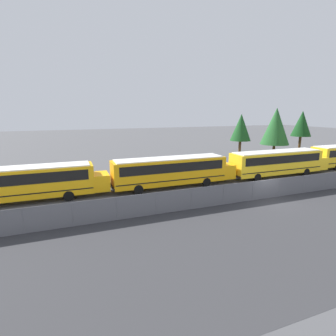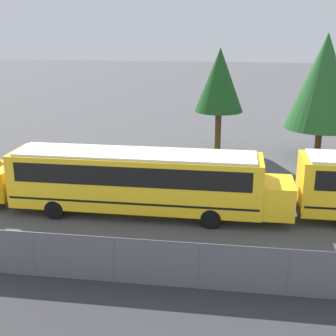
{
  "view_description": "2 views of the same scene",
  "coord_description": "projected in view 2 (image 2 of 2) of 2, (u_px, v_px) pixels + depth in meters",
  "views": [
    {
      "loc": [
        -16.52,
        -18.17,
        7.88
      ],
      "look_at": [
        -6.66,
        7.62,
        1.82
      ],
      "focal_mm": 28.0,
      "sensor_mm": 36.0,
      "label": 1
    },
    {
      "loc": [
        11.63,
        -14.47,
        8.98
      ],
      "look_at": [
        8.48,
        6.83,
        2.26
      ],
      "focal_mm": 50.0,
      "sensor_mm": 36.0,
      "label": 2
    }
  ],
  "objects": [
    {
      "name": "tree_1",
      "position": [
        220.0,
        80.0,
        32.35
      ],
      "size": [
        3.37,
        3.37,
        7.38
      ],
      "color": "#51381E",
      "rests_on": "ground_plane"
    },
    {
      "name": "tree_2",
      "position": [
        324.0,
        81.0,
        30.98
      ],
      "size": [
        4.85,
        4.85,
        8.4
      ],
      "color": "#51381E",
      "rests_on": "ground_plane"
    },
    {
      "name": "school_bus_4",
      "position": [
        141.0,
        178.0,
        22.37
      ],
      "size": [
        13.53,
        2.61,
        3.13
      ],
      "color": "yellow",
      "rests_on": "ground_plane"
    }
  ]
}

